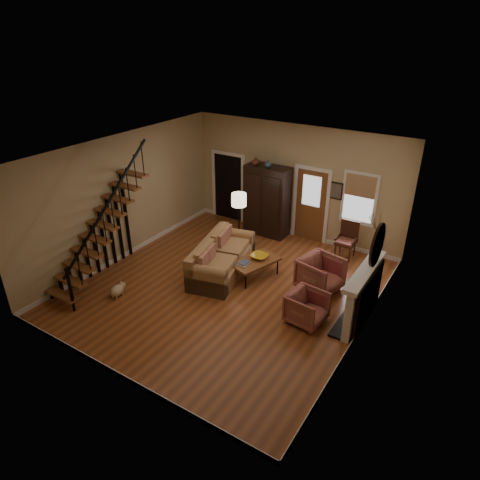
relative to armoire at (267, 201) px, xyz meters
The scene contains 15 objects.
room 1.49m from the armoire, 78.37° to the right, with size 7.00×7.33×3.30m.
staircase 4.94m from the armoire, 115.05° to the right, with size 0.94×2.80×3.20m, color brown, non-canonical shape.
fireplace 4.67m from the armoire, 34.69° to the right, with size 0.33×1.95×2.30m.
armoire is the anchor object (origin of this frame).
vase_a 1.23m from the armoire, 164.05° to the right, with size 0.24×0.24×0.25m, color #4C2619.
vase_b 1.16m from the armoire, 63.43° to the right, with size 0.20×0.20×0.21m, color #334C60.
sofa 2.71m from the armoire, 85.74° to the right, with size 1.01×2.34×0.87m, color #9D7447, non-canonical shape.
coffee_table 2.68m from the armoire, 67.46° to the right, with size 0.71×1.23×0.47m, color brown, non-canonical shape.
bowl 2.50m from the armoire, 65.03° to the right, with size 0.42×0.42×0.10m, color gold.
books 2.85m from the armoire, 72.09° to the right, with size 0.22×0.31×0.06m, color beige, non-canonical shape.
armchair_left 4.44m from the armoire, 49.51° to the right, with size 0.75×0.77×0.70m, color maroon.
armchair_right 3.36m from the armoire, 38.03° to the right, with size 0.90×0.92×0.84m, color maroon.
floor_lamp 1.51m from the armoire, 91.09° to the right, with size 0.40×0.40×1.74m, color black, non-canonical shape.
side_chair 2.61m from the armoire, ahead, with size 0.54×0.54×1.02m, color #3B1F12, non-canonical shape.
dog 5.09m from the armoire, 104.62° to the right, with size 0.25×0.42×0.31m, color beige, non-canonical shape.
Camera 1 is at (4.91, -7.19, 5.72)m, focal length 32.00 mm.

